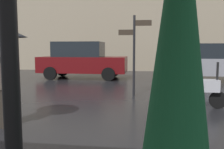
# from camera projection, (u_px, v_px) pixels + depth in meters

# --- Properties ---
(folded_patio_umbrella_far) EXTENTS (0.43, 0.43, 2.22)m
(folded_patio_umbrella_far) POSITION_uv_depth(u_px,v_px,m) (177.00, 78.00, 0.92)
(folded_patio_umbrella_far) COLOR black
(folded_patio_umbrella_far) RESTS_ON ground
(pedestrian_with_bag) EXTENTS (0.53, 0.24, 1.72)m
(pedestrian_with_bag) POSITION_uv_depth(u_px,v_px,m) (168.00, 77.00, 5.29)
(pedestrian_with_bag) COLOR black
(pedestrian_with_bag) RESTS_ON ground
(parked_scooter) EXTENTS (1.44, 0.32, 1.23)m
(parked_scooter) POSITION_uv_depth(u_px,v_px,m) (198.00, 87.00, 6.55)
(parked_scooter) COLOR black
(parked_scooter) RESTS_ON ground
(parked_car_left) EXTENTS (4.49, 1.95, 1.82)m
(parked_car_left) POSITION_uv_depth(u_px,v_px,m) (221.00, 62.00, 11.81)
(parked_car_left) COLOR gray
(parked_car_left) RESTS_ON ground
(parked_car_right) EXTENTS (4.59, 2.02, 1.94)m
(parked_car_right) POSITION_uv_depth(u_px,v_px,m) (82.00, 60.00, 13.05)
(parked_car_right) COLOR #590C0F
(parked_car_right) RESTS_ON ground
(street_signpost) EXTENTS (1.08, 0.08, 2.67)m
(street_signpost) POSITION_uv_depth(u_px,v_px,m) (134.00, 47.00, 8.08)
(street_signpost) COLOR black
(street_signpost) RESTS_ON ground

